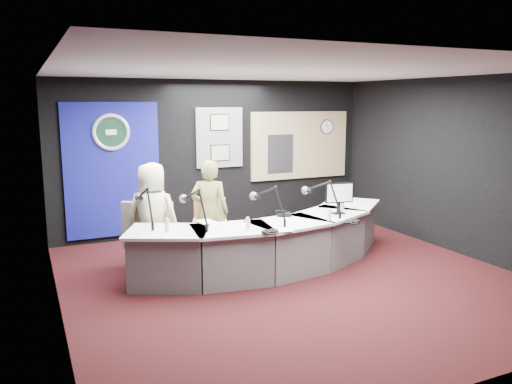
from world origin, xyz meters
name	(u,v)px	position (x,y,z in m)	size (l,w,h in m)	color
ground	(293,279)	(0.00, 0.00, 0.00)	(6.00, 6.00, 0.00)	black
ceiling	(296,71)	(0.00, 0.00, 2.80)	(6.00, 6.00, 0.02)	silver
wall_back	(217,156)	(0.00, 3.00, 1.40)	(6.00, 0.02, 2.80)	black
wall_front	(474,229)	(0.00, -3.00, 1.40)	(6.00, 0.02, 2.80)	black
wall_left	(54,195)	(-3.00, 0.00, 1.40)	(0.02, 6.00, 2.80)	black
wall_right	(462,167)	(3.00, 0.00, 1.40)	(0.02, 6.00, 2.80)	black
broadcast_desk	(272,243)	(-0.05, 0.55, 0.38)	(4.50, 1.90, 0.75)	silver
backdrop_panel	(113,170)	(-1.90, 2.97, 1.25)	(1.60, 0.05, 2.30)	navy
agency_seal	(111,132)	(-1.90, 2.93, 1.90)	(0.63, 0.63, 0.07)	silver
seal_center	(111,132)	(-1.90, 2.94, 1.90)	(0.48, 0.48, 0.01)	black
pinboard	(219,138)	(0.05, 2.97, 1.75)	(0.90, 0.04, 1.10)	slate
framed_photo_upper	(220,122)	(0.05, 2.94, 2.03)	(0.34, 0.02, 0.27)	gray
framed_photo_lower	(220,153)	(0.05, 2.94, 1.47)	(0.34, 0.02, 0.27)	gray
booth_window_frame	(300,145)	(1.75, 2.97, 1.55)	(2.12, 0.06, 1.32)	tan
booth_glow	(300,145)	(1.75, 2.96, 1.55)	(2.00, 0.02, 1.20)	#FFD9A1
equipment_rack	(280,154)	(1.30, 2.94, 1.40)	(0.55, 0.02, 0.75)	black
wall_clock	(327,127)	(2.35, 2.94, 1.90)	(0.28, 0.28, 0.01)	white
armchair_left	(153,240)	(-1.65, 1.21, 0.43)	(0.48, 0.48, 0.86)	tan
armchair_right	(210,232)	(-0.80, 1.15, 0.48)	(0.54, 0.54, 0.97)	tan
draped_jacket	(139,225)	(-1.80, 1.43, 0.62)	(0.50, 0.10, 0.70)	slate
person_man	(152,217)	(-1.65, 1.21, 0.78)	(0.76, 0.50, 1.56)	beige
person_woman	(210,212)	(-0.80, 1.15, 0.79)	(0.57, 0.38, 1.57)	olive
computer_monitor	(339,193)	(0.96, 0.38, 1.07)	(0.43, 0.03, 0.29)	black
desk_phone	(284,214)	(0.15, 0.58, 0.78)	(0.20, 0.16, 0.05)	black
headphones_near	(352,222)	(0.81, -0.20, 0.77)	(0.21, 0.21, 0.04)	black
headphones_far	(270,231)	(-0.46, -0.20, 0.77)	(0.23, 0.23, 0.04)	black
paper_stack	(207,222)	(-1.00, 0.72, 0.75)	(0.22, 0.32, 0.00)	white
notepad	(284,229)	(-0.21, -0.11, 0.75)	(0.20, 0.28, 0.00)	white
boom_mic_a	(145,204)	(-1.82, 0.86, 1.05)	(0.16, 0.74, 0.60)	black
boom_mic_b	(195,205)	(-1.24, 0.49, 1.05)	(0.24, 0.73, 0.60)	black
boom_mic_c	(269,202)	(-0.25, 0.27, 1.05)	(0.31, 0.71, 0.60)	black
boom_mic_d	(322,195)	(0.68, 0.39, 1.05)	(0.37, 0.69, 0.60)	black
water_bottles	(268,217)	(-0.25, 0.28, 0.84)	(2.84, 0.57, 0.18)	silver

